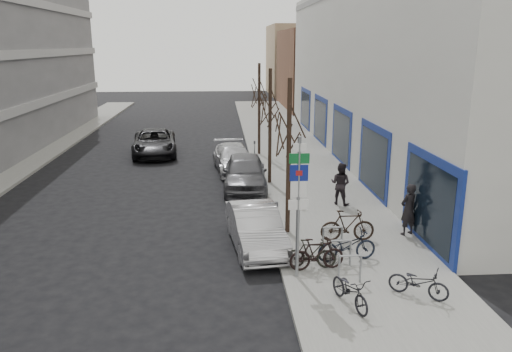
{
  "coord_description": "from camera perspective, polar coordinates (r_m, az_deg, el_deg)",
  "views": [
    {
      "loc": [
        0.32,
        -12.92,
        6.56
      ],
      "look_at": [
        1.54,
        4.25,
        2.0
      ],
      "focal_mm": 35.0,
      "sensor_mm": 36.0,
      "label": 1
    }
  ],
  "objects": [
    {
      "name": "tree_near",
      "position": [
        16.76,
        3.82,
        6.37
      ],
      "size": [
        1.8,
        1.8,
        5.5
      ],
      "color": "black",
      "rests_on": "ground"
    },
    {
      "name": "ground",
      "position": [
        14.49,
        -5.0,
        -12.14
      ],
      "size": [
        120.0,
        120.0,
        0.0
      ],
      "primitive_type": "plane",
      "color": "black",
      "rests_on": "ground"
    },
    {
      "name": "bike_mid_curb",
      "position": [
        15.51,
        10.35,
        -7.55
      ],
      "size": [
        1.92,
        0.82,
        1.13
      ],
      "primitive_type": "imported",
      "rotation": [
        0.0,
        0.0,
        1.71
      ],
      "color": "black",
      "rests_on": "sidewalk_east"
    },
    {
      "name": "bike_far_curb",
      "position": [
        13.91,
        18.1,
        -11.22
      ],
      "size": [
        1.56,
        1.25,
        0.95
      ],
      "primitive_type": "imported",
      "rotation": [
        0.0,
        0.0,
        0.99
      ],
      "color": "black",
      "rests_on": "sidewalk_east"
    },
    {
      "name": "tan_building_far",
      "position": [
        69.21,
        7.1,
        13.02
      ],
      "size": [
        13.0,
        12.0,
        9.0
      ],
      "primitive_type": "cube",
      "color": "#937A5B",
      "rests_on": "ground"
    },
    {
      "name": "bike_far_inner",
      "position": [
        17.0,
        10.43,
        -5.56
      ],
      "size": [
        1.84,
        0.57,
        1.11
      ],
      "primitive_type": "imported",
      "rotation": [
        0.0,
        0.0,
        1.56
      ],
      "color": "black",
      "rests_on": "sidewalk_east"
    },
    {
      "name": "tree_mid",
      "position": [
        23.16,
        1.63,
        8.74
      ],
      "size": [
        1.8,
        1.8,
        5.5
      ],
      "color": "black",
      "rests_on": "ground"
    },
    {
      "name": "bike_rack",
      "position": [
        15.15,
        9.65,
        -8.3
      ],
      "size": [
        0.66,
        2.26,
        0.83
      ],
      "color": "gray",
      "rests_on": "sidewalk_east"
    },
    {
      "name": "bike_mid_inner",
      "position": [
        14.92,
        6.3,
        -8.78
      ],
      "size": [
        1.54,
        0.62,
        0.91
      ],
      "primitive_type": "imported",
      "rotation": [
        0.0,
        0.0,
        1.45
      ],
      "color": "black",
      "rests_on": "sidewalk_east"
    },
    {
      "name": "highway_sign_pole",
      "position": [
        13.7,
        4.86,
        -2.64
      ],
      "size": [
        0.55,
        0.1,
        4.2
      ],
      "color": "gray",
      "rests_on": "ground"
    },
    {
      "name": "meter_front",
      "position": [
        16.99,
        2.36,
        -4.58
      ],
      "size": [
        0.1,
        0.08,
        1.27
      ],
      "color": "gray",
      "rests_on": "sidewalk_east"
    },
    {
      "name": "parked_car_back",
      "position": [
        26.49,
        -2.56,
        2.03
      ],
      "size": [
        2.47,
        4.97,
        1.39
      ],
      "primitive_type": "imported",
      "rotation": [
        0.0,
        0.0,
        0.11
      ],
      "color": "#ABACB0",
      "rests_on": "ground"
    },
    {
      "name": "sidewalk_east",
      "position": [
        24.18,
        6.04,
        -0.8
      ],
      "size": [
        5.0,
        70.0,
        0.15
      ],
      "primitive_type": "cube",
      "color": "slate",
      "rests_on": "ground"
    },
    {
      "name": "pedestrian_far",
      "position": [
        20.73,
        9.63,
        -0.84
      ],
      "size": [
        0.79,
        0.74,
        1.77
      ],
      "primitive_type": "imported",
      "rotation": [
        0.0,
        0.0,
        2.5
      ],
      "color": "black",
      "rests_on": "sidewalk_east"
    },
    {
      "name": "commercial_building",
      "position": [
        33.42,
        26.37,
        10.66
      ],
      "size": [
        20.0,
        32.0,
        10.0
      ],
      "primitive_type": "cube",
      "color": "#B7B7B2",
      "rests_on": "ground"
    },
    {
      "name": "parked_car_mid",
      "position": [
        23.06,
        -1.25,
        0.43
      ],
      "size": [
        2.13,
        4.9,
        1.64
      ],
      "primitive_type": "imported",
      "rotation": [
        0.0,
        0.0,
        -0.04
      ],
      "color": "#535258",
      "rests_on": "ground"
    },
    {
      "name": "tree_far",
      "position": [
        29.61,
        0.37,
        10.08
      ],
      "size": [
        1.8,
        1.8,
        5.5
      ],
      "color": "black",
      "rests_on": "ground"
    },
    {
      "name": "bike_near_left",
      "position": [
        13.04,
        10.73,
        -12.43
      ],
      "size": [
        0.96,
        1.69,
        0.99
      ],
      "primitive_type": "imported",
      "rotation": [
        0.0,
        0.0,
        0.31
      ],
      "color": "black",
      "rests_on": "sidewalk_east"
    },
    {
      "name": "lane_car",
      "position": [
        31.02,
        -11.52,
        3.77
      ],
      "size": [
        3.11,
        5.74,
        1.53
      ],
      "primitive_type": "imported",
      "rotation": [
        0.0,
        0.0,
        0.11
      ],
      "color": "black",
      "rests_on": "ground"
    },
    {
      "name": "meter_mid",
      "position": [
        22.22,
        0.79,
        0.13
      ],
      "size": [
        0.1,
        0.08,
        1.27
      ],
      "color": "gray",
      "rests_on": "sidewalk_east"
    },
    {
      "name": "brick_building_far",
      "position": [
        54.48,
        9.61,
        11.94
      ],
      "size": [
        12.0,
        14.0,
        8.0
      ],
      "primitive_type": "cube",
      "color": "brown",
      "rests_on": "ground"
    },
    {
      "name": "bike_near_right",
      "position": [
        14.8,
        6.97,
        -8.8
      ],
      "size": [
        1.71,
        0.68,
        1.01
      ],
      "primitive_type": "imported",
      "rotation": [
        0.0,
        0.0,
        1.68
      ],
      "color": "black",
      "rests_on": "sidewalk_east"
    },
    {
      "name": "meter_back",
      "position": [
        27.56,
        -0.17,
        3.02
      ],
      "size": [
        0.1,
        0.08,
        1.27
      ],
      "color": "gray",
      "rests_on": "sidewalk_east"
    },
    {
      "name": "parked_car_front",
      "position": [
        16.52,
        -0.05,
        -5.94
      ],
      "size": [
        1.98,
        4.4,
        1.4
      ],
      "primitive_type": "imported",
      "rotation": [
        0.0,
        0.0,
        0.12
      ],
      "color": "#B3B2B8",
      "rests_on": "ground"
    },
    {
      "name": "pedestrian_near",
      "position": [
        17.96,
        17.01,
        -3.67
      ],
      "size": [
        0.79,
        0.68,
        1.82
      ],
      "primitive_type": "imported",
      "rotation": [
        0.0,
        0.0,
        3.58
      ],
      "color": "black",
      "rests_on": "sidewalk_east"
    }
  ]
}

